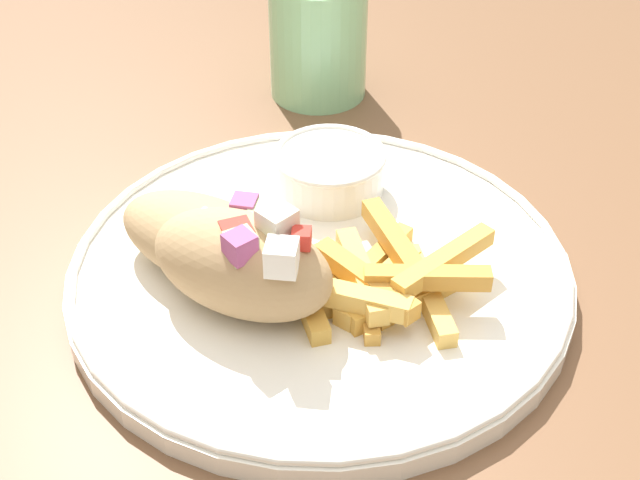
{
  "coord_description": "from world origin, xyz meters",
  "views": [
    {
      "loc": [
        -0.13,
        -0.43,
        1.08
      ],
      "look_at": [
        -0.02,
        -0.01,
        0.74
      ],
      "focal_mm": 50.0,
      "sensor_mm": 36.0,
      "label": 1
    }
  ],
  "objects_px": {
    "plate": "(320,270)",
    "water_glass": "(318,43)",
    "sauce_ramekin": "(330,169)",
    "pita_sandwich_far": "(211,243)",
    "fries_pile": "(382,283)",
    "pita_sandwich_near": "(243,263)"
  },
  "relations": [
    {
      "from": "sauce_ramekin",
      "to": "plate",
      "type": "bearing_deg",
      "value": -109.51
    },
    {
      "from": "sauce_ramekin",
      "to": "pita_sandwich_far",
      "type": "bearing_deg",
      "value": -143.18
    },
    {
      "from": "plate",
      "to": "pita_sandwich_near",
      "type": "relative_size",
      "value": 2.51
    },
    {
      "from": "plate",
      "to": "water_glass",
      "type": "xyz_separation_m",
      "value": [
        0.06,
        0.24,
        0.04
      ]
    },
    {
      "from": "pita_sandwich_far",
      "to": "water_glass",
      "type": "distance_m",
      "value": 0.27
    },
    {
      "from": "plate",
      "to": "pita_sandwich_near",
      "type": "height_order",
      "value": "pita_sandwich_near"
    },
    {
      "from": "plate",
      "to": "pita_sandwich_near",
      "type": "xyz_separation_m",
      "value": [
        -0.05,
        -0.02,
        0.04
      ]
    },
    {
      "from": "pita_sandwich_near",
      "to": "fries_pile",
      "type": "height_order",
      "value": "pita_sandwich_near"
    },
    {
      "from": "pita_sandwich_near",
      "to": "pita_sandwich_far",
      "type": "height_order",
      "value": "pita_sandwich_near"
    },
    {
      "from": "pita_sandwich_far",
      "to": "fries_pile",
      "type": "xyz_separation_m",
      "value": [
        0.09,
        -0.05,
        -0.01
      ]
    },
    {
      "from": "plate",
      "to": "fries_pile",
      "type": "distance_m",
      "value": 0.05
    },
    {
      "from": "pita_sandwich_near",
      "to": "pita_sandwich_far",
      "type": "xyz_separation_m",
      "value": [
        -0.01,
        0.03,
        -0.01
      ]
    },
    {
      "from": "fries_pile",
      "to": "sauce_ramekin",
      "type": "relative_size",
      "value": 1.75
    },
    {
      "from": "pita_sandwich_far",
      "to": "water_glass",
      "type": "relative_size",
      "value": 1.35
    },
    {
      "from": "pita_sandwich_near",
      "to": "water_glass",
      "type": "distance_m",
      "value": 0.29
    },
    {
      "from": "plate",
      "to": "pita_sandwich_far",
      "type": "relative_size",
      "value": 2.36
    },
    {
      "from": "plate",
      "to": "water_glass",
      "type": "distance_m",
      "value": 0.25
    },
    {
      "from": "pita_sandwich_far",
      "to": "pita_sandwich_near",
      "type": "bearing_deg",
      "value": -19.16
    },
    {
      "from": "pita_sandwich_far",
      "to": "water_glass",
      "type": "height_order",
      "value": "water_glass"
    },
    {
      "from": "fries_pile",
      "to": "sauce_ramekin",
      "type": "bearing_deg",
      "value": 90.22
    },
    {
      "from": "fries_pile",
      "to": "sauce_ramekin",
      "type": "xyz_separation_m",
      "value": [
        -0.0,
        0.12,
        0.01
      ]
    },
    {
      "from": "pita_sandwich_near",
      "to": "water_glass",
      "type": "height_order",
      "value": "water_glass"
    }
  ]
}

